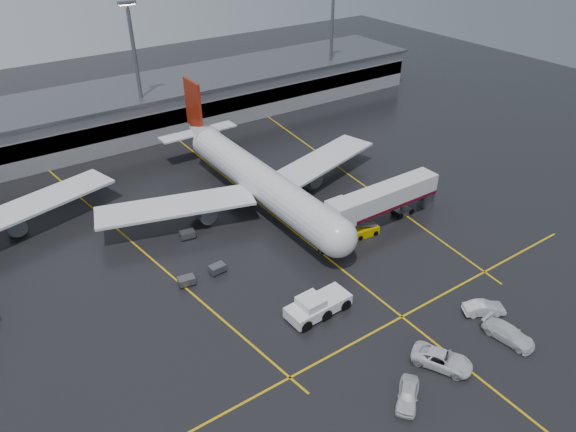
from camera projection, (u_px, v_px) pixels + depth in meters
ground at (292, 229)px, 75.06m from camera, size 220.00×220.00×0.00m
apron_line_centre at (292, 229)px, 75.05m from camera, size 0.25×90.00×0.02m
apron_line_stop at (402, 317)px, 59.64m from camera, size 60.00×0.25×0.02m
apron_line_left at (132, 242)px, 72.44m from camera, size 9.99×69.35×0.02m
apron_line_right at (344, 171)px, 90.72m from camera, size 7.57×69.64×0.02m
terminal at (157, 105)px, 106.36m from camera, size 122.00×19.00×8.60m
light_mast_mid at (136, 66)px, 94.45m from camera, size 3.00×1.20×25.45m
light_mast_right at (332, 33)px, 116.10m from camera, size 3.00×1.20×25.45m
main_airliner at (255, 178)px, 79.64m from camera, size 48.80×45.60×14.10m
jet_bridge at (384, 200)px, 74.50m from camera, size 19.90×3.40×6.05m
pushback_tractor at (317, 306)px, 59.58m from camera, size 7.88×3.62×2.77m
belt_loader at (365, 231)px, 73.57m from camera, size 4.08×2.22×2.48m
service_van_a at (442, 359)px, 53.13m from camera, size 5.36×6.69×1.69m
service_van_b at (509, 334)px, 56.23m from camera, size 3.01×5.94×1.65m
service_van_c at (484, 308)px, 59.74m from camera, size 4.94×3.76×1.56m
service_van_d at (408, 395)px, 49.40m from camera, size 4.89×4.40×1.61m
baggage_cart_a at (217, 268)px, 66.30m from camera, size 2.08×1.42×1.12m
baggage_cart_b at (186, 281)px, 64.21m from camera, size 2.18×1.60×1.12m
baggage_cart_c at (187, 234)px, 72.88m from camera, size 2.19×1.61×1.12m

